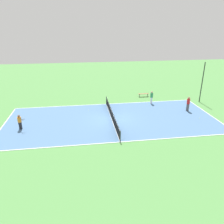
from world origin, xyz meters
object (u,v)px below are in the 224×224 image
at_px(player_coach_red, 188,103).
at_px(tennis_ball_midcourt, 147,104).
at_px(tennis_ball_right_alley, 199,118).
at_px(player_center_orange, 20,121).
at_px(fence_post_back_left, 202,83).
at_px(tennis_net, 112,115).
at_px(player_far_green, 152,96).
at_px(bench, 144,94).
at_px(tennis_ball_far_baseline, 89,110).

relative_size(player_coach_red, tennis_ball_midcourt, 26.26).
bearing_deg(tennis_ball_right_alley, player_center_orange, -90.52).
bearing_deg(fence_post_back_left, tennis_net, -71.88).
bearing_deg(player_far_green, bench, -167.72).
height_order(player_coach_red, tennis_ball_right_alley, player_coach_red).
bearing_deg(bench, player_center_orange, -150.60).
height_order(player_far_green, tennis_ball_far_baseline, player_far_green).
distance_m(player_far_green, fence_post_back_left, 6.95).
xyz_separation_m(player_center_orange, tennis_ball_right_alley, (0.18, 19.26, -0.84)).
distance_m(player_coach_red, tennis_ball_midcourt, 5.21).
relative_size(tennis_ball_midcourt, fence_post_back_left, 0.01).
bearing_deg(tennis_ball_midcourt, tennis_ball_right_alley, 39.01).
bearing_deg(player_coach_red, tennis_net, 170.47).
relative_size(bench, player_coach_red, 0.85).
bearing_deg(tennis_ball_midcourt, fence_post_back_left, 89.55).
relative_size(tennis_net, bench, 6.63).
height_order(player_far_green, tennis_ball_midcourt, player_far_green).
distance_m(tennis_ball_far_baseline, fence_post_back_left, 15.42).
height_order(tennis_net, player_far_green, player_far_green).
bearing_deg(tennis_ball_midcourt, bench, 172.70).
relative_size(tennis_ball_right_alley, fence_post_back_left, 0.01).
xyz_separation_m(tennis_ball_midcourt, fence_post_back_left, (0.06, 7.33, 2.64)).
xyz_separation_m(player_center_orange, player_far_green, (-5.49, 15.44, 0.11)).
xyz_separation_m(tennis_net, tennis_ball_right_alley, (1.23, 9.77, -0.50)).
distance_m(player_center_orange, fence_post_back_left, 22.85).
distance_m(bench, fence_post_back_left, 8.03).
distance_m(player_center_orange, player_coach_red, 19.13).
xyz_separation_m(tennis_net, player_far_green, (-4.44, 5.96, 0.45)).
height_order(tennis_ball_far_baseline, fence_post_back_left, fence_post_back_left).
distance_m(bench, tennis_ball_right_alley, 9.65).
bearing_deg(fence_post_back_left, player_coach_red, -47.28).
xyz_separation_m(player_center_orange, tennis_ball_midcourt, (-5.27, 14.85, -0.84)).
bearing_deg(tennis_ball_right_alley, fence_post_back_left, 151.54).
bearing_deg(player_far_green, tennis_ball_right_alley, 43.22).
height_order(tennis_net, player_center_orange, player_center_orange).
height_order(tennis_ball_far_baseline, tennis_ball_midcourt, same).
distance_m(player_coach_red, tennis_ball_right_alley, 2.66).
distance_m(tennis_net, player_far_green, 7.44).
relative_size(tennis_ball_midcourt, tennis_ball_right_alley, 1.00).
bearing_deg(player_far_green, tennis_ball_midcourt, -60.03).
bearing_deg(tennis_ball_right_alley, player_coach_red, -173.94).
relative_size(tennis_net, tennis_ball_far_baseline, 148.84).
height_order(tennis_ball_far_baseline, tennis_ball_right_alley, same).
xyz_separation_m(player_far_green, tennis_ball_midcourt, (0.22, -0.59, -0.95)).
height_order(tennis_ball_midcourt, fence_post_back_left, fence_post_back_left).
bearing_deg(tennis_ball_midcourt, tennis_ball_far_baseline, -82.19).
distance_m(tennis_net, fence_post_back_left, 13.52).
relative_size(player_far_green, player_coach_red, 0.96).
bearing_deg(player_coach_red, bench, 103.61).
bearing_deg(player_coach_red, fence_post_back_left, 25.90).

